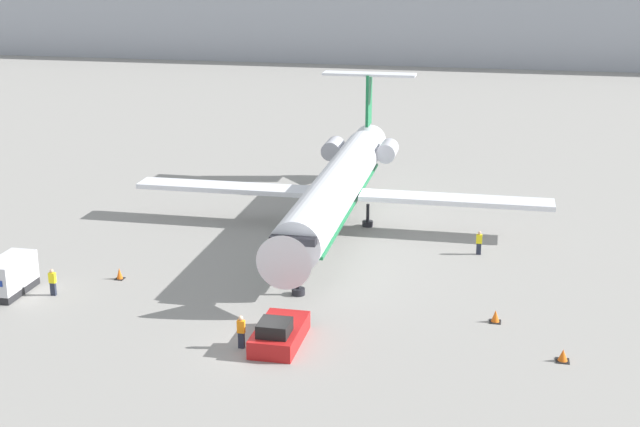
{
  "coord_description": "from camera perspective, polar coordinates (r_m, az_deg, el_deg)",
  "views": [
    {
      "loc": [
        11.6,
        -40.67,
        20.16
      ],
      "look_at": [
        0.0,
        13.57,
        3.29
      ],
      "focal_mm": 50.0,
      "sensor_mm": 36.0,
      "label": 1
    }
  ],
  "objects": [
    {
      "name": "pushback_tug",
      "position": [
        47.06,
        -2.63,
        -7.66
      ],
      "size": [
        2.29,
        4.64,
        1.67
      ],
      "color": "#B21919",
      "rests_on": "ground"
    },
    {
      "name": "terminal_building",
      "position": [
        161.62,
        8.1,
        12.13
      ],
      "size": [
        180.0,
        16.8,
        14.23
      ],
      "color": "#9EA3AD",
      "rests_on": "ground"
    },
    {
      "name": "worker_on_apron",
      "position": [
        55.45,
        -16.75,
        -4.2
      ],
      "size": [
        0.4,
        0.24,
        1.67
      ],
      "color": "#232838",
      "rests_on": "ground"
    },
    {
      "name": "luggage_cart",
      "position": [
        56.47,
        -19.21,
        -3.78
      ],
      "size": [
        1.7,
        3.68,
        2.23
      ],
      "color": "#232326",
      "rests_on": "ground"
    },
    {
      "name": "traffic_cone_mid",
      "position": [
        46.92,
        15.28,
        -8.76
      ],
      "size": [
        0.69,
        0.69,
        0.65
      ],
      "color": "black",
      "rests_on": "ground"
    },
    {
      "name": "worker_near_tug",
      "position": [
        46.6,
        -5.07,
        -7.51
      ],
      "size": [
        0.4,
        0.25,
        1.8
      ],
      "color": "#232838",
      "rests_on": "ground"
    },
    {
      "name": "traffic_cone_left",
      "position": [
        57.2,
        -12.71,
        -3.79
      ],
      "size": [
        0.54,
        0.54,
        0.72
      ],
      "color": "black",
      "rests_on": "ground"
    },
    {
      "name": "ground_plane",
      "position": [
        46.85,
        -3.51,
        -8.61
      ],
      "size": [
        600.0,
        600.0,
        0.0
      ],
      "primitive_type": "plane",
      "color": "gray"
    },
    {
      "name": "traffic_cone_right",
      "position": [
        50.62,
        11.16,
        -6.48
      ],
      "size": [
        0.64,
        0.64,
        0.71
      ],
      "color": "black",
      "rests_on": "ground"
    },
    {
      "name": "worker_by_wing",
      "position": [
        60.95,
        10.14,
        -1.83
      ],
      "size": [
        0.4,
        0.24,
        1.64
      ],
      "color": "#232838",
      "rests_on": "ground"
    },
    {
      "name": "airplane_main",
      "position": [
        64.63,
        1.15,
        1.78
      ],
      "size": [
        30.81,
        32.59,
        9.44
      ],
      "color": "silver",
      "rests_on": "ground"
    }
  ]
}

